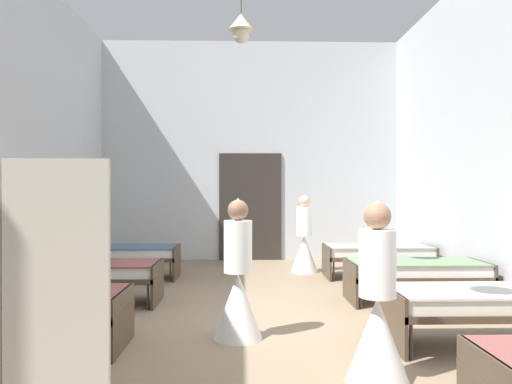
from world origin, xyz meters
The scene contains 11 objects.
ground_plane centered at (0.00, 0.00, -0.05)m, with size 7.24×10.74×0.10m, color #8C755B.
room_shell centered at (0.00, 1.35, 2.47)m, with size 7.04×10.34×4.93m.
bed_left_row_1 centered at (-2.27, -0.95, 0.44)m, with size 1.90×0.84×0.57m.
bed_right_row_1 centered at (2.27, -0.95, 0.44)m, with size 1.90×0.84×0.57m.
bed_left_row_2 centered at (-2.27, 0.95, 0.44)m, with size 1.90×0.84×0.57m.
bed_right_row_2 centered at (2.27, 0.95, 0.44)m, with size 1.90×0.84×0.57m.
bed_left_row_3 centered at (-2.27, 2.85, 0.44)m, with size 1.90×0.84×0.57m.
bed_right_row_3 centered at (2.27, 2.85, 0.44)m, with size 1.90×0.84×0.57m.
nurse_near_aisle centered at (1.02, 3.42, 0.53)m, with size 0.52×0.52×1.49m.
nurse_mid_aisle centered at (0.94, -1.83, 0.53)m, with size 0.52×0.52×1.49m.
nurse_far_aisle centered at (-0.21, -0.64, 0.53)m, with size 0.52×0.52×1.49m.
Camera 1 is at (-0.15, -5.68, 1.57)m, focal length 33.48 mm.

